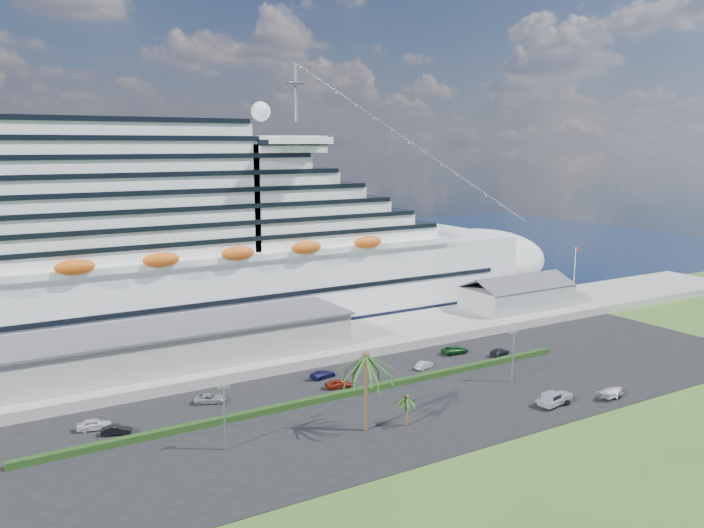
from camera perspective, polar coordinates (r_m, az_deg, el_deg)
ground at (r=95.67m, az=7.69°, el=-13.20°), size 420.00×420.00×0.00m
asphalt_lot at (r=103.80m, az=3.84°, el=-11.19°), size 140.00×38.00×0.12m
wharf at (r=127.12m, az=-3.66°, el=-6.78°), size 240.00×20.00×1.80m
water at (r=209.39m, az=-15.00°, el=-0.69°), size 420.00×160.00×0.02m
cruise_ship at (r=138.25m, az=-16.32°, el=0.91°), size 191.00×38.00×54.00m
terminal_building at (r=117.19m, az=-14.68°, el=-6.46°), size 61.00×15.00×6.30m
port_shed at (r=156.14m, az=13.57°, el=-2.55°), size 24.00×12.31×7.37m
flagpole at (r=168.34m, az=18.02°, el=-0.53°), size 1.08×0.16×12.00m
hedge at (r=103.61m, az=-1.47°, el=-10.91°), size 88.00×1.10×0.90m
lamp_post_left at (r=87.31m, az=-10.57°, el=-11.81°), size 1.60×0.35×8.27m
lamp_post_right at (r=112.05m, az=13.27°, el=-6.98°), size 1.60×0.35×8.27m
palm_tall at (r=90.02m, az=1.18°, el=-8.35°), size 8.82×8.82×11.13m
palm_short at (r=93.61m, az=4.57°, el=-11.25°), size 3.53×3.53×4.56m
parked_car_0 at (r=99.17m, az=-20.63°, el=-12.37°), size 4.71×2.68×1.51m
parked_car_1 at (r=96.74m, az=-19.01°, el=-12.92°), size 4.03×2.52×1.25m
parked_car_2 at (r=104.16m, az=-11.72°, el=-10.90°), size 5.04×3.72×1.27m
parked_car_3 at (r=112.25m, az=-2.45°, el=-9.14°), size 4.72×2.53×1.30m
parked_car_4 at (r=107.81m, az=-1.15°, el=-9.91°), size 4.42×2.42×1.43m
parked_car_5 at (r=117.31m, az=6.03°, el=-8.35°), size 4.00×2.41×1.24m
parked_car_6 at (r=125.94m, az=8.54°, el=-7.08°), size 5.20×2.74×1.39m
parked_car_7 at (r=126.43m, az=12.16°, el=-7.15°), size 4.74×2.83×1.29m
pickup_truck at (r=105.00m, az=16.46°, el=-10.67°), size 5.94×2.96×2.00m
boat_trailer at (r=110.66m, az=20.84°, el=-9.87°), size 5.69×4.15×1.58m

